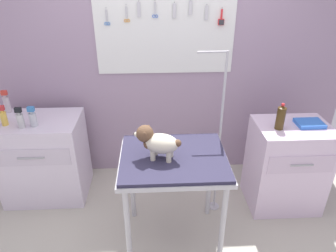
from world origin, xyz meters
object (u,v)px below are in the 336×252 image
counter_left (45,158)px  grooming_arm (218,144)px  grooming_table (173,166)px  soda_bottle (281,117)px  dog (157,142)px  cabinet_right (286,166)px  conditioner_bottle (20,119)px

counter_left → grooming_arm: bearing=-10.7°
grooming_table → soda_bottle: bearing=21.4°
dog → soda_bottle: dog is taller
cabinet_right → conditioner_bottle: bearing=177.2°
grooming_table → grooming_arm: 0.57m
cabinet_right → soda_bottle: soda_bottle is taller
counter_left → soda_bottle: bearing=-7.9°
grooming_arm → conditioner_bottle: bearing=174.3°
dog → conditioner_bottle: bearing=155.3°
grooming_arm → dog: (-0.56, -0.39, 0.27)m
grooming_table → cabinet_right: cabinet_right is taller
conditioner_bottle → soda_bottle: 2.34m
grooming_arm → soda_bottle: 0.60m
dog → grooming_arm: bearing=34.4°
grooming_arm → counter_left: bearing=169.3°
grooming_arm → soda_bottle: (0.54, 0.01, 0.25)m
dog → cabinet_right: dog is taller
soda_bottle → counter_left: bearing=172.1°
grooming_arm → grooming_table: bearing=-139.5°
dog → cabinet_right: bearing=19.2°
soda_bottle → cabinet_right: bearing=15.1°
soda_bottle → grooming_arm: bearing=-178.9°
cabinet_right → conditioner_bottle: 2.55m
cabinet_right → counter_left: bearing=173.7°
conditioner_bottle → dog: bearing=-24.7°
counter_left → grooming_table: bearing=-28.5°
dog → cabinet_right: (1.27, 0.44, -0.58)m
grooming_arm → cabinet_right: bearing=4.5°
dog → soda_bottle: 1.17m
dog → conditioner_bottle: 1.35m
dog → cabinet_right: size_ratio=0.40×
cabinet_right → dog: bearing=-160.8°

